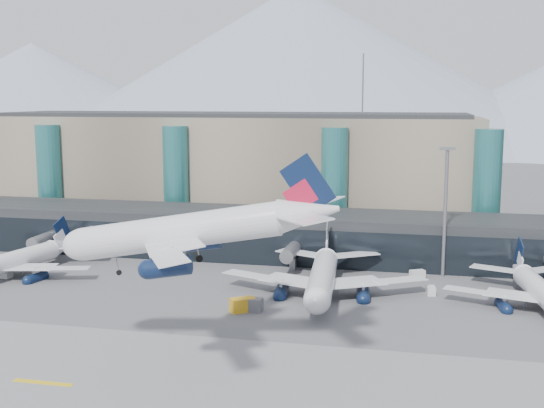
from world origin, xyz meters
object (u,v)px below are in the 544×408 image
(hero_jet, at_px, (207,220))
(jet_parked_left, at_px, (22,253))
(veh_a, at_px, (3,273))
(veh_g, at_px, (431,291))
(veh_d, at_px, (417,274))
(veh_h, at_px, (243,305))
(jet_parked_mid, at_px, (323,266))
(jet_parked_right, at_px, (537,282))
(veh_c, at_px, (250,304))
(veh_b, at_px, (182,263))
(lightmast_mid, at_px, (445,204))

(hero_jet, xyz_separation_m, jet_parked_left, (-51.31, 38.84, -15.57))
(veh_a, xyz_separation_m, veh_g, (82.07, 5.87, -0.19))
(veh_d, height_order, veh_h, veh_h)
(jet_parked_mid, bearing_deg, jet_parked_right, -95.17)
(veh_g, bearing_deg, veh_c, -69.31)
(jet_parked_left, bearing_deg, veh_g, -76.35)
(jet_parked_left, relative_size, veh_g, 13.52)
(veh_g, bearing_deg, hero_jet, -42.92)
(jet_parked_left, relative_size, veh_a, 10.39)
(veh_a, relative_size, veh_d, 1.15)
(veh_b, distance_m, veh_c, 33.71)
(veh_a, bearing_deg, veh_c, -3.08)
(lightmast_mid, bearing_deg, jet_parked_right, -46.21)
(jet_parked_mid, relative_size, veh_c, 9.81)
(jet_parked_mid, distance_m, veh_h, 18.85)
(jet_parked_mid, distance_m, veh_d, 21.45)
(veh_g, bearing_deg, veh_b, -109.12)
(veh_c, bearing_deg, jet_parked_right, 22.39)
(lightmast_mid, height_order, veh_b, lightmast_mid)
(veh_a, xyz_separation_m, veh_c, (52.68, -10.22, 0.18))
(veh_c, relative_size, veh_d, 1.39)
(jet_parked_right, height_order, veh_g, jet_parked_right)
(veh_b, bearing_deg, jet_parked_mid, -83.21)
(veh_g, distance_m, veh_h, 34.79)
(jet_parked_right, bearing_deg, jet_parked_mid, 82.00)
(jet_parked_right, height_order, veh_b, jet_parked_right)
(hero_jet, height_order, veh_g, hero_jet)
(veh_c, xyz_separation_m, veh_d, (26.94, 26.89, -0.29))
(jet_parked_mid, height_order, veh_b, jet_parked_mid)
(veh_c, bearing_deg, veh_b, 135.27)
(veh_a, bearing_deg, veh_h, -3.85)
(jet_parked_mid, distance_m, veh_a, 63.10)
(lightmast_mid, bearing_deg, jet_parked_mid, -144.54)
(veh_d, xyz_separation_m, veh_h, (-28.13, -27.38, 0.31))
(veh_b, bearing_deg, hero_jet, -129.01)
(hero_jet, bearing_deg, veh_h, 91.93)
(lightmast_mid, bearing_deg, veh_h, -137.74)
(veh_c, height_order, veh_d, veh_c)
(veh_c, bearing_deg, veh_h, -151.55)
(veh_d, bearing_deg, lightmast_mid, -2.25)
(jet_parked_right, distance_m, veh_a, 99.65)
(jet_parked_left, relative_size, veh_b, 13.01)
(lightmast_mid, bearing_deg, veh_a, -167.14)
(jet_parked_left, xyz_separation_m, veh_d, (77.52, 13.02, -3.35))
(hero_jet, relative_size, veh_b, 14.53)
(hero_jet, distance_m, veh_g, 53.57)
(veh_g, bearing_deg, jet_parked_left, -96.41)
(veh_d, bearing_deg, veh_h, -166.17)
(lightmast_mid, relative_size, hero_jet, 0.67)
(veh_b, height_order, veh_h, veh_h)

